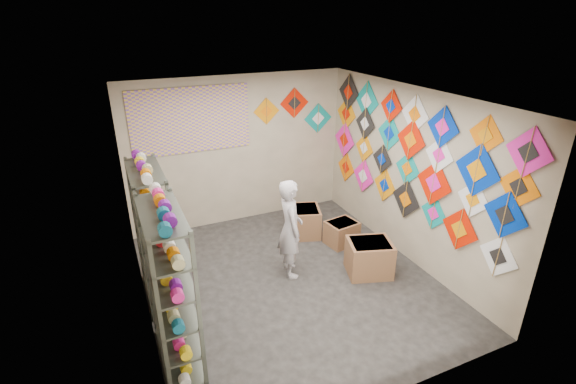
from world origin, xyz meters
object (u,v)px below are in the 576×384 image
carton_a (369,258)px  carton_c (304,221)px  shelf_rack_back (154,235)px  shelf_rack_front (171,291)px  shopkeeper (290,228)px  carton_b (342,233)px

carton_a → carton_c: size_ratio=1.10×
shelf_rack_back → carton_c: (2.60, 0.74, -0.70)m
shelf_rack_back → carton_c: shelf_rack_back is taller
shelf_rack_front → shopkeeper: (1.87, 1.05, -0.19)m
shelf_rack_front → carton_b: shelf_rack_front is taller
shelf_rack_front → carton_c: bearing=38.1°
shelf_rack_front → carton_a: size_ratio=2.98×
carton_a → carton_c: bearing=121.4°
shopkeeper → carton_b: (1.16, 0.42, -0.56)m
shelf_rack_back → carton_b: bearing=3.3°
shelf_rack_back → carton_a: 3.12m
carton_a → carton_c: carton_a is taller
shelf_rack_front → shelf_rack_back: bearing=90.0°
carton_a → shopkeeper: bearing=173.2°
carton_a → carton_b: bearing=103.1°
shopkeeper → carton_b: 1.35m
shopkeeper → carton_c: shopkeeper is taller
carton_a → carton_b: (0.08, 0.92, -0.06)m
carton_b → shelf_rack_front: bearing=-162.9°
carton_b → carton_c: (-0.43, 0.56, 0.05)m
carton_c → carton_b: bearing=-33.8°
shelf_rack_front → carton_a: (2.95, 0.56, -0.68)m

